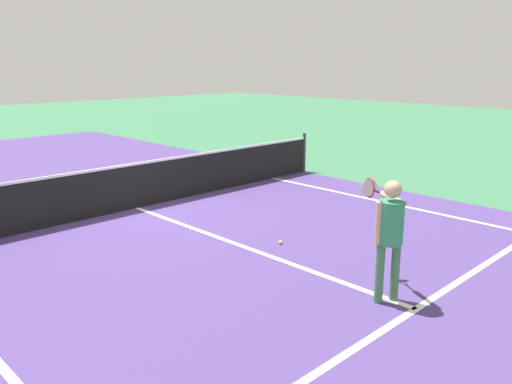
{
  "coord_description": "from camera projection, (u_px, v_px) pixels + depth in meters",
  "views": [
    {
      "loc": [
        -5.5,
        -9.18,
        2.96
      ],
      "look_at": [
        -0.03,
        -3.61,
        1.0
      ],
      "focal_mm": 36.28,
      "sensor_mm": 36.0,
      "label": 1
    }
  ],
  "objects": [
    {
      "name": "ground_plane",
      "position": [
        137.0,
        208.0,
        10.82
      ],
      "size": [
        60.0,
        60.0,
        0.0
      ],
      "primitive_type": "plane",
      "color": "#38724C"
    },
    {
      "name": "court_surface_inbounds",
      "position": [
        137.0,
        208.0,
        10.82
      ],
      "size": [
        10.62,
        24.4,
        0.0
      ],
      "primitive_type": "cube",
      "color": "#4C387A",
      "rests_on": "ground_plane"
    },
    {
      "name": "line_sideline_right",
      "position": [
        506.0,
        228.0,
        9.49
      ],
      "size": [
        0.1,
        11.89,
        0.01
      ],
      "primitive_type": "cube",
      "color": "white",
      "rests_on": "ground_plane"
    },
    {
      "name": "line_service_near",
      "position": [
        416.0,
        309.0,
        6.38
      ],
      "size": [
        8.22,
        0.1,
        0.01
      ],
      "primitive_type": "cube",
      "color": "white",
      "rests_on": "ground_plane"
    },
    {
      "name": "line_center_service",
      "position": [
        240.0,
        245.0,
        8.6
      ],
      "size": [
        0.1,
        6.4,
        0.01
      ],
      "primitive_type": "cube",
      "color": "white",
      "rests_on": "ground_plane"
    },
    {
      "name": "net",
      "position": [
        135.0,
        185.0,
        10.7
      ],
      "size": [
        10.82,
        0.09,
        1.07
      ],
      "color": "#33383D",
      "rests_on": "ground_plane"
    },
    {
      "name": "player_near",
      "position": [
        389.0,
        228.0,
        6.4
      ],
      "size": [
        0.86,
        0.99,
        1.58
      ],
      "color": "#3F7247",
      "rests_on": "ground_plane"
    },
    {
      "name": "tennis_ball_mid_court",
      "position": [
        281.0,
        242.0,
        8.66
      ],
      "size": [
        0.07,
        0.07,
        0.07
      ],
      "primitive_type": "sphere",
      "color": "#CCE033",
      "rests_on": "ground_plane"
    }
  ]
}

